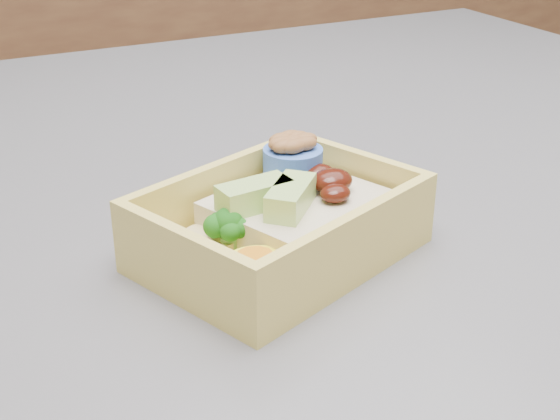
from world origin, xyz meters
name	(u,v)px	position (x,y,z in m)	size (l,w,h in m)	color
bento_box	(284,221)	(0.04, -0.23, 0.94)	(0.19, 0.16, 0.06)	#E0C85C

